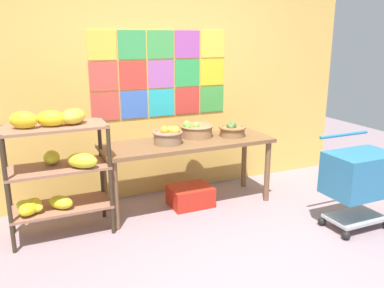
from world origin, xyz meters
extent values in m
plane|color=gray|center=(0.00, 0.00, 0.00)|extent=(9.79, 9.79, 0.00)
cube|color=#E5B252|center=(0.00, 1.92, 1.45)|extent=(4.76, 0.06, 2.90)
cube|color=gold|center=(-0.63, 1.89, 1.68)|extent=(0.30, 0.01, 0.30)
cube|color=green|center=(-0.32, 1.89, 1.68)|extent=(0.30, 0.01, 0.30)
cube|color=green|center=(0.00, 1.89, 1.68)|extent=(0.30, 0.01, 0.30)
cube|color=#A94CA6|center=(0.31, 1.89, 1.68)|extent=(0.30, 0.01, 0.30)
cube|color=yellow|center=(0.63, 1.89, 1.68)|extent=(0.30, 0.01, 0.30)
cube|color=#CF4C42|center=(-0.63, 1.89, 1.36)|extent=(0.30, 0.01, 0.30)
cube|color=red|center=(-0.32, 1.89, 1.36)|extent=(0.30, 0.01, 0.30)
cube|color=#AD5BAF|center=(0.00, 1.89, 1.36)|extent=(0.30, 0.01, 0.30)
cube|color=green|center=(0.31, 1.89, 1.36)|extent=(0.30, 0.01, 0.30)
cube|color=yellow|center=(0.63, 1.89, 1.36)|extent=(0.30, 0.01, 0.30)
cube|color=#D14A40|center=(-0.63, 1.89, 1.05)|extent=(0.30, 0.01, 0.30)
cube|color=blue|center=(-0.32, 1.89, 1.05)|extent=(0.30, 0.01, 0.30)
cube|color=#29B1BF|center=(0.00, 1.89, 1.05)|extent=(0.30, 0.01, 0.30)
cube|color=red|center=(0.31, 1.89, 1.05)|extent=(0.30, 0.01, 0.30)
cube|color=green|center=(0.63, 1.89, 1.05)|extent=(0.30, 0.01, 0.30)
cylinder|color=#35271A|center=(-1.63, 1.10, 0.51)|extent=(0.04, 0.04, 1.02)
cylinder|color=#35271A|center=(-0.79, 1.10, 0.51)|extent=(0.04, 0.04, 1.02)
cylinder|color=#35271A|center=(-1.63, 1.48, 0.51)|extent=(0.04, 0.04, 1.02)
cylinder|color=#35271A|center=(-0.79, 1.48, 0.51)|extent=(0.04, 0.04, 1.02)
cube|color=#946149|center=(-1.21, 1.29, 0.26)|extent=(0.88, 0.42, 0.03)
ellipsoid|color=yellow|center=(-1.47, 1.22, 0.34)|extent=(0.28, 0.32, 0.13)
ellipsoid|color=yellow|center=(-1.47, 1.25, 0.33)|extent=(0.29, 0.29, 0.11)
ellipsoid|color=yellow|center=(-1.21, 1.22, 0.33)|extent=(0.26, 0.26, 0.12)
cube|color=#946149|center=(-1.21, 1.29, 0.63)|extent=(0.88, 0.42, 0.02)
ellipsoid|color=yellow|center=(-1.01, 1.16, 0.71)|extent=(0.31, 0.29, 0.13)
ellipsoid|color=yellow|center=(-1.24, 1.39, 0.71)|extent=(0.18, 0.23, 0.12)
cube|color=#946149|center=(-1.21, 1.29, 1.01)|extent=(0.88, 0.42, 0.02)
ellipsoid|color=yellow|center=(-1.23, 1.26, 1.09)|extent=(0.28, 0.22, 0.14)
ellipsoid|color=gold|center=(-1.44, 1.26, 1.09)|extent=(0.27, 0.21, 0.15)
ellipsoid|color=yellow|center=(-1.04, 1.28, 1.09)|extent=(0.30, 0.29, 0.14)
cube|color=brown|center=(0.10, 1.40, 0.69)|extent=(1.80, 0.60, 0.04)
cylinder|color=brown|center=(-0.74, 1.16, 0.34)|extent=(0.06, 0.06, 0.67)
cylinder|color=brown|center=(0.94, 1.16, 0.34)|extent=(0.06, 0.06, 0.67)
cylinder|color=brown|center=(-0.74, 1.64, 0.34)|extent=(0.06, 0.06, 0.67)
cylinder|color=brown|center=(0.94, 1.64, 0.34)|extent=(0.06, 0.06, 0.67)
cylinder|color=#89694B|center=(-0.12, 1.39, 0.77)|extent=(0.28, 0.28, 0.12)
torus|color=#8B6253|center=(-0.12, 1.39, 0.83)|extent=(0.31, 0.31, 0.03)
sphere|color=gold|center=(-0.05, 1.36, 0.84)|extent=(0.10, 0.10, 0.10)
sphere|color=gold|center=(-0.15, 1.41, 0.85)|extent=(0.09, 0.09, 0.09)
sphere|color=gold|center=(-0.08, 1.42, 0.84)|extent=(0.09, 0.09, 0.09)
cylinder|color=olive|center=(0.63, 1.39, 0.76)|extent=(0.26, 0.26, 0.10)
torus|color=#956137|center=(0.63, 1.39, 0.81)|extent=(0.29, 0.29, 0.03)
sphere|color=#4B622E|center=(0.63, 1.40, 0.82)|extent=(0.07, 0.07, 0.07)
sphere|color=#517233|center=(0.63, 1.43, 0.82)|extent=(0.08, 0.08, 0.08)
sphere|color=#516731|center=(0.60, 1.37, 0.82)|extent=(0.07, 0.07, 0.07)
sphere|color=#406B33|center=(0.63, 1.39, 0.83)|extent=(0.08, 0.08, 0.08)
sphere|color=#496A25|center=(0.60, 1.40, 0.83)|extent=(0.07, 0.07, 0.07)
sphere|color=#486728|center=(0.62, 1.44, 0.82)|extent=(0.07, 0.07, 0.07)
cylinder|color=#976A47|center=(0.26, 1.53, 0.77)|extent=(0.33, 0.33, 0.12)
torus|color=#9C7047|center=(0.26, 1.53, 0.83)|extent=(0.36, 0.36, 0.02)
sphere|color=#75BD42|center=(0.26, 1.53, 0.84)|extent=(0.07, 0.07, 0.07)
sphere|color=#70AF35|center=(0.15, 1.49, 0.84)|extent=(0.07, 0.07, 0.07)
sphere|color=#6FBB3F|center=(0.15, 1.54, 0.85)|extent=(0.09, 0.09, 0.09)
sphere|color=#73C148|center=(0.16, 1.51, 0.84)|extent=(0.07, 0.07, 0.07)
sphere|color=#7CAE3D|center=(0.24, 1.50, 0.84)|extent=(0.07, 0.07, 0.07)
cube|color=red|center=(0.12, 1.38, 0.11)|extent=(0.44, 0.35, 0.21)
sphere|color=black|center=(1.08, 0.12, 0.04)|extent=(0.08, 0.08, 0.08)
sphere|color=black|center=(1.08, 0.43, 0.04)|extent=(0.08, 0.08, 0.08)
sphere|color=black|center=(1.59, 0.43, 0.04)|extent=(0.08, 0.08, 0.08)
cube|color=#A5A8AD|center=(1.34, 0.27, 0.10)|extent=(0.53, 0.33, 0.03)
cube|color=teal|center=(1.34, 0.27, 0.54)|extent=(0.61, 0.41, 0.39)
cylinder|color=teal|center=(1.34, 0.51, 0.85)|extent=(0.58, 0.03, 0.03)
camera|label=1|loc=(-1.51, -2.28, 1.77)|focal=37.60mm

